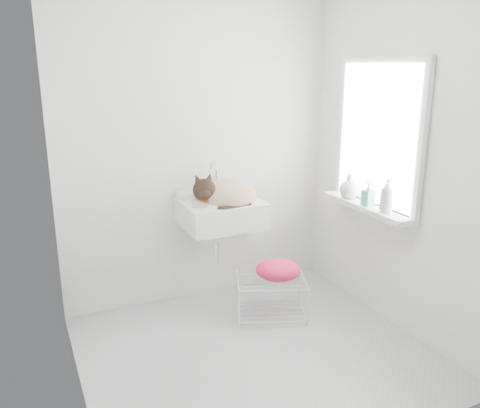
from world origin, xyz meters
name	(u,v)px	position (x,y,z in m)	size (l,w,h in m)	color
floor	(255,352)	(0.00, 0.00, 0.00)	(2.20, 2.00, 0.02)	#A8ABAE
back_wall	(199,144)	(0.00, 1.00, 1.25)	(2.20, 0.02, 2.50)	white
right_wall	(400,154)	(1.10, 0.00, 1.25)	(0.02, 2.00, 2.50)	white
left_wall	(63,186)	(-1.10, 0.00, 1.25)	(0.02, 2.00, 2.50)	white
window_glass	(380,136)	(1.09, 0.20, 1.35)	(0.01, 0.80, 1.00)	white
window_frame	(378,136)	(1.07, 0.20, 1.35)	(0.04, 0.90, 1.10)	white
windowsill	(366,207)	(1.01, 0.20, 0.83)	(0.16, 0.88, 0.04)	white
sink	(221,201)	(0.07, 0.74, 0.85)	(0.59, 0.52, 0.24)	white
faucet	(212,178)	(0.07, 0.92, 0.99)	(0.21, 0.15, 0.21)	silver
cat	(223,196)	(0.08, 0.72, 0.89)	(0.53, 0.45, 0.31)	tan
wire_rack	(271,297)	(0.33, 0.40, 0.15)	(0.50, 0.35, 0.30)	silver
towel	(278,275)	(0.38, 0.38, 0.33)	(0.34, 0.24, 0.14)	#D44224
bottle_a	(385,212)	(1.00, -0.02, 0.85)	(0.08, 0.08, 0.20)	silver
bottle_b	(368,205)	(1.00, 0.18, 0.85)	(0.08, 0.08, 0.17)	teal
bottle_c	(348,198)	(1.00, 0.41, 0.85)	(0.15, 0.15, 0.19)	silver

